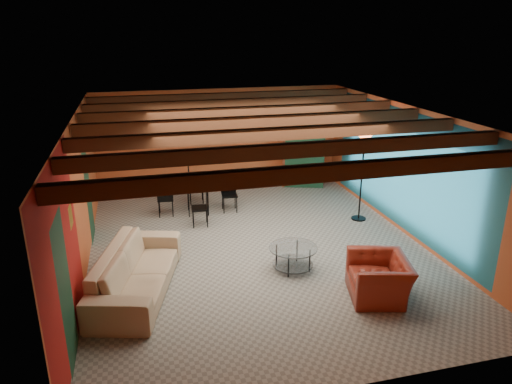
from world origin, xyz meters
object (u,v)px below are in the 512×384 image
object	(u,v)px
sofa	(137,271)
floor_lamp	(362,177)
coffee_table	(293,258)
dining_table	(198,194)
potted_plant	(303,113)
armoire	(301,154)
armchair	(379,278)
vase	(197,172)

from	to	relation	value
sofa	floor_lamp	distance (m)	5.43
coffee_table	dining_table	distance (m)	3.47
potted_plant	armoire	bearing A→B (deg)	0.00
coffee_table	potted_plant	world-z (taller)	potted_plant
dining_table	armoire	distance (m)	3.42
floor_lamp	sofa	bearing A→B (deg)	-158.43
sofa	coffee_table	world-z (taller)	sofa
armchair	floor_lamp	distance (m)	3.42
armoire	potted_plant	distance (m)	1.12
dining_table	vase	bearing A→B (deg)	0.00
potted_plant	coffee_table	bearing A→B (deg)	-111.21
armoire	vase	size ratio (longest dim) A/B	10.01
dining_table	armoire	world-z (taller)	armoire
armchair	dining_table	distance (m)	5.03
sofa	armchair	bearing A→B (deg)	-91.10
armoire	sofa	bearing A→B (deg)	-115.01
potted_plant	vase	bearing A→B (deg)	-155.25
dining_table	vase	xyz separation A→B (m)	(0.00, 0.00, 0.56)
armchair	potted_plant	bearing A→B (deg)	-172.72
sofa	vase	distance (m)	3.67
coffee_table	floor_lamp	size ratio (longest dim) A/B	0.43
floor_lamp	vase	bearing A→B (deg)	159.63
sofa	vase	bearing A→B (deg)	-8.40
dining_table	armoire	bearing A→B (deg)	24.75
floor_lamp	vase	distance (m)	3.77
coffee_table	armoire	xyz separation A→B (m)	(1.80, 4.64, 0.67)
sofa	dining_table	world-z (taller)	dining_table
armchair	dining_table	xyz separation A→B (m)	(-2.34, 4.45, 0.13)
sofa	potted_plant	xyz separation A→B (m)	(4.56, 4.72, 1.64)
armchair	dining_table	world-z (taller)	dining_table
armchair	coffee_table	world-z (taller)	armchair
dining_table	coffee_table	bearing A→B (deg)	-68.20
coffee_table	floor_lamp	bearing A→B (deg)	40.23
armoire	armchair	bearing A→B (deg)	-78.15
dining_table	potted_plant	distance (m)	3.73
dining_table	floor_lamp	bearing A→B (deg)	-20.37
vase	sofa	bearing A→B (deg)	-114.13
armoire	floor_lamp	size ratio (longest dim) A/B	0.88
armchair	dining_table	size ratio (longest dim) A/B	0.58
armchair	floor_lamp	size ratio (longest dim) A/B	0.51
sofa	coffee_table	bearing A→B (deg)	-72.64
armchair	floor_lamp	bearing A→B (deg)	173.68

